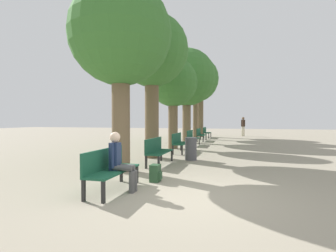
{
  "coord_description": "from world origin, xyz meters",
  "views": [
    {
      "loc": [
        1.03,
        -4.99,
        1.51
      ],
      "look_at": [
        -1.47,
        4.14,
        1.28
      ],
      "focal_mm": 28.0,
      "sensor_mm": 36.0,
      "label": 1
    }
  ],
  "objects_px": {
    "bench_row_1": "(157,149)",
    "bench_row_2": "(179,141)",
    "person_seated": "(120,160)",
    "pedestrian_near": "(243,125)",
    "bench_row_5": "(206,132)",
    "tree_row_0": "(121,37)",
    "tree_row_1": "(152,53)",
    "bench_row_3": "(192,137)",
    "tree_row_5": "(200,83)",
    "bench_row_4": "(200,134)",
    "bench_row_0": "(109,167)",
    "tree_row_2": "(173,84)",
    "backpack": "(156,173)",
    "tree_row_3": "(187,78)",
    "tree_row_4": "(195,79)",
    "trash_bin": "(191,149)"
  },
  "relations": [
    {
      "from": "bench_row_1",
      "to": "bench_row_2",
      "type": "height_order",
      "value": "same"
    },
    {
      "from": "person_seated",
      "to": "pedestrian_near",
      "type": "distance_m",
      "value": 19.98
    },
    {
      "from": "bench_row_5",
      "to": "tree_row_0",
      "type": "xyz_separation_m",
      "value": [
        -0.7,
        -14.75,
        3.43
      ]
    },
    {
      "from": "tree_row_1",
      "to": "person_seated",
      "type": "xyz_separation_m",
      "value": [
        0.94,
        -4.83,
        -3.5
      ]
    },
    {
      "from": "bench_row_3",
      "to": "tree_row_5",
      "type": "distance_m",
      "value": 9.18
    },
    {
      "from": "bench_row_4",
      "to": "bench_row_5",
      "type": "distance_m",
      "value": 3.36
    },
    {
      "from": "bench_row_0",
      "to": "tree_row_2",
      "type": "relative_size",
      "value": 0.36
    },
    {
      "from": "bench_row_5",
      "to": "backpack",
      "type": "xyz_separation_m",
      "value": [
        0.7,
        -15.77,
        -0.31
      ]
    },
    {
      "from": "bench_row_2",
      "to": "tree_row_1",
      "type": "relative_size",
      "value": 0.3
    },
    {
      "from": "bench_row_4",
      "to": "tree_row_5",
      "type": "height_order",
      "value": "tree_row_5"
    },
    {
      "from": "pedestrian_near",
      "to": "backpack",
      "type": "bearing_deg",
      "value": -96.94
    },
    {
      "from": "tree_row_1",
      "to": "backpack",
      "type": "distance_m",
      "value": 5.69
    },
    {
      "from": "bench_row_2",
      "to": "tree_row_5",
      "type": "distance_m",
      "value": 12.24
    },
    {
      "from": "bench_row_2",
      "to": "backpack",
      "type": "xyz_separation_m",
      "value": [
        0.7,
        -5.69,
        -0.31
      ]
    },
    {
      "from": "tree_row_3",
      "to": "tree_row_4",
      "type": "xyz_separation_m",
      "value": [
        -0.0,
        3.53,
        0.43
      ]
    },
    {
      "from": "tree_row_2",
      "to": "person_seated",
      "type": "height_order",
      "value": "tree_row_2"
    },
    {
      "from": "bench_row_4",
      "to": "trash_bin",
      "type": "relative_size",
      "value": 2.0
    },
    {
      "from": "trash_bin",
      "to": "tree_row_3",
      "type": "bearing_deg",
      "value": 102.45
    },
    {
      "from": "tree_row_5",
      "to": "trash_bin",
      "type": "height_order",
      "value": "tree_row_5"
    },
    {
      "from": "bench_row_5",
      "to": "tree_row_2",
      "type": "bearing_deg",
      "value": -94.71
    },
    {
      "from": "tree_row_0",
      "to": "backpack",
      "type": "xyz_separation_m",
      "value": [
        1.4,
        -1.02,
        -3.73
      ]
    },
    {
      "from": "tree_row_4",
      "to": "bench_row_2",
      "type": "bearing_deg",
      "value": -85.43
    },
    {
      "from": "tree_row_2",
      "to": "pedestrian_near",
      "type": "relative_size",
      "value": 2.7
    },
    {
      "from": "tree_row_3",
      "to": "tree_row_2",
      "type": "bearing_deg",
      "value": -90.0
    },
    {
      "from": "tree_row_3",
      "to": "tree_row_5",
      "type": "bearing_deg",
      "value": 90.0
    },
    {
      "from": "person_seated",
      "to": "tree_row_3",
      "type": "bearing_deg",
      "value": 94.49
    },
    {
      "from": "tree_row_5",
      "to": "backpack",
      "type": "xyz_separation_m",
      "value": [
        1.4,
        -17.15,
        -4.58
      ]
    },
    {
      "from": "bench_row_1",
      "to": "bench_row_3",
      "type": "xyz_separation_m",
      "value": [
        0.0,
        6.72,
        0.0
      ]
    },
    {
      "from": "tree_row_0",
      "to": "tree_row_2",
      "type": "distance_m",
      "value": 6.27
    },
    {
      "from": "bench_row_2",
      "to": "bench_row_3",
      "type": "distance_m",
      "value": 3.36
    },
    {
      "from": "backpack",
      "to": "tree_row_2",
      "type": "bearing_deg",
      "value": 100.91
    },
    {
      "from": "bench_row_1",
      "to": "bench_row_4",
      "type": "distance_m",
      "value": 10.08
    },
    {
      "from": "tree_row_2",
      "to": "tree_row_5",
      "type": "distance_m",
      "value": 9.98
    },
    {
      "from": "tree_row_1",
      "to": "trash_bin",
      "type": "distance_m",
      "value": 4.09
    },
    {
      "from": "bench_row_3",
      "to": "bench_row_5",
      "type": "bearing_deg",
      "value": 90.0
    },
    {
      "from": "tree_row_4",
      "to": "person_seated",
      "type": "xyz_separation_m",
      "value": [
        0.94,
        -15.46,
        -4.02
      ]
    },
    {
      "from": "pedestrian_near",
      "to": "bench_row_0",
      "type": "bearing_deg",
      "value": -98.57
    },
    {
      "from": "bench_row_1",
      "to": "tree_row_2",
      "type": "distance_m",
      "value": 5.76
    },
    {
      "from": "bench_row_3",
      "to": "tree_row_5",
      "type": "height_order",
      "value": "tree_row_5"
    },
    {
      "from": "person_seated",
      "to": "bench_row_5",
      "type": "bearing_deg",
      "value": 90.81
    },
    {
      "from": "bench_row_3",
      "to": "tree_row_3",
      "type": "xyz_separation_m",
      "value": [
        -0.7,
        1.88,
        3.75
      ]
    },
    {
      "from": "person_seated",
      "to": "pedestrian_near",
      "type": "height_order",
      "value": "pedestrian_near"
    },
    {
      "from": "bench_row_0",
      "to": "tree_row_3",
      "type": "bearing_deg",
      "value": 93.36
    },
    {
      "from": "tree_row_2",
      "to": "bench_row_1",
      "type": "bearing_deg",
      "value": -81.91
    },
    {
      "from": "bench_row_0",
      "to": "bench_row_1",
      "type": "xyz_separation_m",
      "value": [
        0.0,
        3.36,
        0.0
      ]
    },
    {
      "from": "bench_row_3",
      "to": "trash_bin",
      "type": "relative_size",
      "value": 2.0
    },
    {
      "from": "bench_row_1",
      "to": "bench_row_5",
      "type": "xyz_separation_m",
      "value": [
        0.0,
        13.43,
        0.0
      ]
    },
    {
      "from": "tree_row_0",
      "to": "trash_bin",
      "type": "bearing_deg",
      "value": 57.85
    },
    {
      "from": "bench_row_3",
      "to": "bench_row_5",
      "type": "relative_size",
      "value": 1.0
    },
    {
      "from": "bench_row_4",
      "to": "tree_row_3",
      "type": "bearing_deg",
      "value": -115.39
    }
  ]
}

